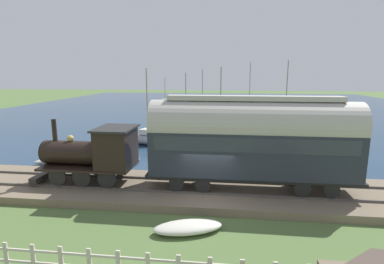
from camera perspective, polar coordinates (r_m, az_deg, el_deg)
ground_plane at (r=15.30m, az=2.96°, el=-13.29°), size 200.00×200.00×0.00m
harbor_water at (r=57.99m, az=5.96°, el=4.80°), size 80.00×80.00×0.01m
rail_embankment at (r=16.13m, az=3.22°, el=-11.20°), size 4.88×56.00×0.51m
steam_locomotive at (r=16.98m, az=-17.77°, el=-3.58°), size 2.45×5.49×3.39m
passenger_coach at (r=15.29m, az=11.35°, el=-1.15°), size 2.33×10.60×4.73m
sailboat_red at (r=48.68m, az=1.97°, el=4.30°), size 3.25×4.31×6.90m
sailboat_gray at (r=27.16m, az=-8.34°, el=-1.22°), size 2.77×4.46×6.76m
sailboat_black at (r=38.86m, az=-1.17°, el=2.90°), size 3.55×5.37×6.40m
sailboat_yellow at (r=35.69m, az=17.22°, el=1.31°), size 3.05×5.22×7.71m
sailboat_blue at (r=31.42m, az=5.37°, el=0.63°), size 3.60×5.85×6.94m
sailboat_white at (r=57.11m, az=-5.12°, el=5.34°), size 4.51×6.16×5.56m
sailboat_green at (r=49.25m, az=10.78°, el=4.20°), size 3.27×4.54×8.00m
rowboat_near_shore at (r=25.12m, az=27.70°, el=-4.09°), size 1.22×2.46×0.55m
rowboat_mid_harbor at (r=23.66m, az=-24.62°, el=-4.87°), size 2.22×2.68×0.42m
rowboat_far_out at (r=22.80m, az=-11.55°, el=-4.66°), size 2.66×2.26×0.40m
beached_dinghy at (r=12.66m, az=-0.75°, el=-17.67°), size 1.88×3.00×0.44m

